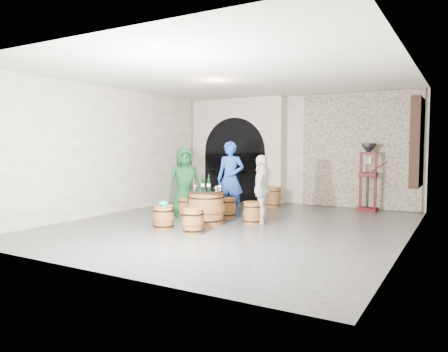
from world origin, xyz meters
The scene contains 31 objects.
ground centered at (0.00, 0.00, 0.00)m, with size 8.00×8.00×0.00m, color #2B2C2E.
wall_back centered at (0.00, 4.00, 1.60)m, with size 8.00×8.00×0.00m, color silver.
wall_front centered at (0.00, -4.00, 1.60)m, with size 8.00×8.00×0.00m, color silver.
wall_left centered at (-3.50, 0.00, 1.60)m, with size 8.00×8.00×0.00m, color silver.
wall_right centered at (3.50, 0.00, 1.60)m, with size 8.00×8.00×0.00m, color silver.
ceiling centered at (0.00, 0.00, 3.20)m, with size 8.00×8.00×0.00m, color beige.
stone_facing_panel centered at (1.80, 3.94, 1.60)m, with size 3.20×0.12×3.18m, color #B2A68D.
arched_opening centered at (-1.90, 3.74, 1.58)m, with size 3.10×0.60×3.19m.
shuttered_window centered at (3.38, 2.40, 1.80)m, with size 0.23×1.10×2.00m.
barrel_table centered at (-0.58, -0.21, 0.38)m, with size 0.99×0.99×0.77m.
barrel_stool_left centered at (-1.46, 0.32, 0.24)m, with size 0.44×0.44×0.49m.
barrel_stool_far centered at (-0.62, 0.82, 0.24)m, with size 0.44×0.44×0.49m.
barrel_stool_right centered at (0.29, 0.34, 0.24)m, with size 0.44×0.44×0.49m.
barrel_stool_near_right centered at (-0.26, -1.19, 0.24)m, with size 0.44×0.44×0.49m.
barrel_stool_near_left centered at (-1.06, -1.12, 0.24)m, with size 0.44×0.44×0.49m.
green_cap centered at (-1.06, -1.12, 0.53)m, with size 0.25×0.20×0.11m.
person_green centered at (-1.58, 0.38, 0.84)m, with size 0.82×0.54×1.69m, color #103A1D.
person_blue centered at (-0.63, 0.98, 0.92)m, with size 0.67×0.44×1.84m, color navy.
person_white centered at (0.45, 0.45, 0.76)m, with size 0.90×0.37×1.53m, color silver.
wine_bottle_left centered at (-0.66, -0.23, 0.90)m, with size 0.08×0.08×0.32m.
wine_bottle_center centered at (-0.51, -0.22, 0.90)m, with size 0.08×0.08×0.32m.
wine_bottle_right centered at (-0.62, -0.04, 0.90)m, with size 0.08×0.08×0.32m.
tasting_glass_a centered at (-0.83, -0.28, 0.81)m, with size 0.05×0.05×0.10m, color #BA6324, non-canonical shape.
tasting_glass_b centered at (-0.30, -0.07, 0.81)m, with size 0.05×0.05×0.10m, color #BA6324, non-canonical shape.
tasting_glass_c centered at (-0.65, 0.05, 0.81)m, with size 0.05×0.05×0.10m, color #BA6324, non-canonical shape.
tasting_glass_d centered at (-0.34, -0.07, 0.81)m, with size 0.05×0.05×0.10m, color #BA6324, non-canonical shape.
tasting_glass_e centered at (-0.22, -0.38, 0.81)m, with size 0.05×0.05×0.10m, color #BA6324, non-canonical shape.
tasting_glass_f centered at (-0.88, -0.22, 0.81)m, with size 0.05×0.05×0.10m, color #BA6324, non-canonical shape.
side_barrel centered at (-0.32, 2.91, 0.29)m, with size 0.44×0.44×0.58m.
corking_press centered at (2.12, 3.53, 1.05)m, with size 0.74×0.41×1.80m.
control_box centered at (2.05, 3.86, 1.35)m, with size 0.18×0.10×0.22m, color silver.
Camera 1 is at (4.38, -8.05, 1.71)m, focal length 34.00 mm.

